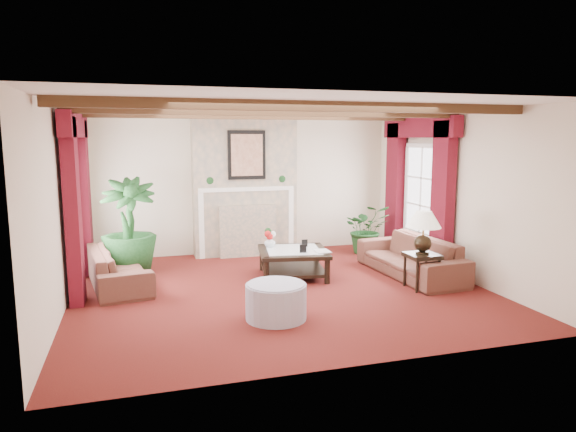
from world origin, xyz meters
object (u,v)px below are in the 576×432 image
object	(u,v)px
sofa_right	(411,250)
potted_palm	(129,247)
sofa_left	(118,261)
ottoman	(276,302)
side_table	(422,271)
coffee_table	(293,263)

from	to	relation	value
sofa_right	potted_palm	distance (m)	4.71
sofa_left	potted_palm	xyz separation A→B (m)	(0.17, 0.70, 0.07)
sofa_left	ottoman	world-z (taller)	sofa_left
sofa_left	side_table	xyz separation A→B (m)	(4.43, -1.47, -0.11)
sofa_right	ottoman	size ratio (longest dim) A/B	2.87
sofa_left	sofa_right	distance (m)	4.71
potted_palm	ottoman	xyz separation A→B (m)	(1.79, -2.83, -0.23)
sofa_right	coffee_table	distance (m)	1.96
sofa_right	potted_palm	bearing A→B (deg)	-111.15
potted_palm	side_table	bearing A→B (deg)	-27.04
side_table	ottoman	world-z (taller)	side_table
coffee_table	ottoman	xyz separation A→B (m)	(-0.80, -1.86, 0.00)
sofa_right	ottoman	world-z (taller)	sofa_right
ottoman	coffee_table	bearing A→B (deg)	66.78
side_table	ottoman	bearing A→B (deg)	-165.03
sofa_left	potted_palm	bearing A→B (deg)	-22.78
sofa_right	side_table	world-z (taller)	sofa_right
coffee_table	ottoman	distance (m)	2.02
sofa_right	sofa_left	bearing A→B (deg)	-102.39
sofa_left	potted_palm	size ratio (longest dim) A/B	1.25
ottoman	potted_palm	bearing A→B (deg)	122.22
coffee_table	ottoman	size ratio (longest dim) A/B	1.42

